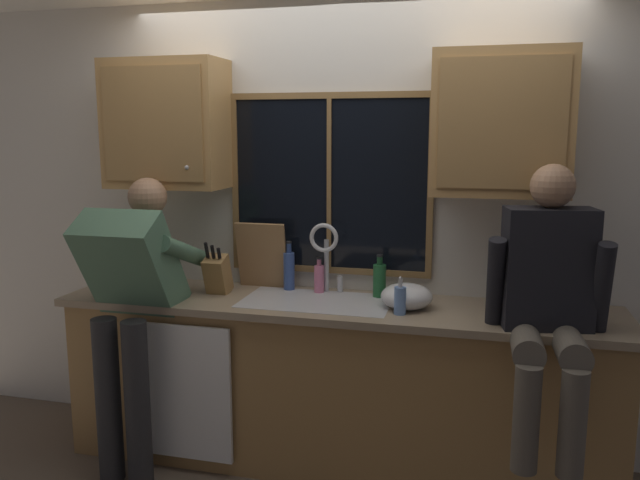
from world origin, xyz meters
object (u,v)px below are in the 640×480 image
Objects in this scene: soap_dispenser at (400,300)px; bottle_amber_small at (289,270)px; mixing_bowl at (407,297)px; bottle_tall_clear at (379,280)px; person_standing at (132,297)px; person_sitting_on_counter at (548,294)px; cutting_board at (262,255)px; knife_block at (217,275)px; bottle_green_glass at (319,278)px.

soap_dispenser is 0.69× the size of bottle_amber_small.
bottle_tall_clear reaches higher than mixing_bowl.
soap_dispenser is at bearing 7.75° from person_standing.
person_sitting_on_counter reaches higher than mixing_bowl.
soap_dispenser is (1.38, 0.19, 0.03)m from person_standing.
person_sitting_on_counter is 4.45× the size of bottle_amber_small.
person_standing is 1.33m from bottle_tall_clear.
cutting_board is at bearing 157.98° from soap_dispenser.
mixing_bowl is at bearing 158.50° from person_sitting_on_counter.
person_standing reaches higher than mixing_bowl.
person_sitting_on_counter is 0.70m from soap_dispenser.
mixing_bowl is 0.94× the size of bottle_amber_small.
soap_dispenser is at bearing -98.05° from mixing_bowl.
knife_block is 0.82× the size of cutting_board.
bottle_amber_small is (-0.18, 0.02, 0.03)m from bottle_green_glass.
knife_block is at bearing -170.19° from bottle_tall_clear.
person_standing is 5.90× the size of mixing_bowl.
bottle_green_glass is (0.35, -0.03, -0.11)m from cutting_board.
cutting_board is 0.92m from soap_dispenser.
bottle_tall_clear is at bearing -1.97° from bottle_green_glass.
bottle_amber_small reaches higher than bottle_tall_clear.
cutting_board reaches higher than bottle_tall_clear.
person_sitting_on_counter is 0.95m from bottle_tall_clear.
cutting_board is 0.90m from mixing_bowl.
cutting_board is at bearing 176.94° from bottle_tall_clear.
bottle_tall_clear is 0.84× the size of bottle_amber_small.
person_sitting_on_counter is 6.47× the size of soap_dispenser.
person_standing is at bearing -150.19° from bottle_green_glass.
soap_dispenser is at bearing -26.40° from bottle_amber_small.
cutting_board is 0.37m from bottle_green_glass.
person_standing is 8.09× the size of soap_dispenser.
knife_block is at bearing -163.08° from bottle_green_glass.
bottle_tall_clear is at bearing 21.90° from person_standing.
person_sitting_on_counter is 6.15× the size of bottle_green_glass.
knife_block is at bearing 170.53° from person_sitting_on_counter.
bottle_green_glass is 0.19m from bottle_amber_small.
person_sitting_on_counter reaches higher than knife_block.
knife_block is 1.65× the size of soap_dispenser.
person_standing is 4.02× the size of cutting_board.
bottle_green_glass is at bearing 29.81° from person_standing.
person_sitting_on_counter is at bearing -27.90° from bottle_tall_clear.
person_standing is at bearing -143.01° from bottle_amber_small.
mixing_bowl is (1.06, -0.03, -0.05)m from knife_block.
person_standing reaches higher than soap_dispenser.
bottle_green_glass is (-0.50, 0.32, 0.01)m from soap_dispenser.
mixing_bowl is 0.25m from bottle_tall_clear.
bottle_green_glass is at bearing 158.97° from person_sitting_on_counter.
bottle_green_glass is at bearing 178.03° from bottle_tall_clear.
person_sitting_on_counter is 1.27m from bottle_green_glass.
person_standing is at bearing -134.82° from knife_block.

